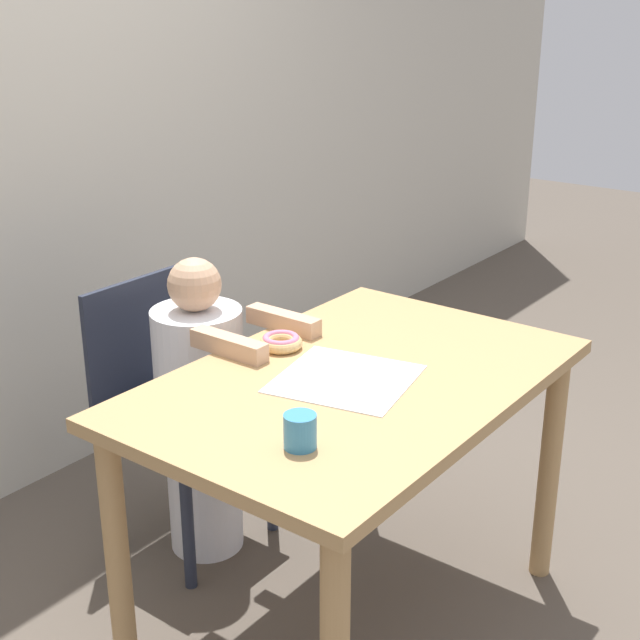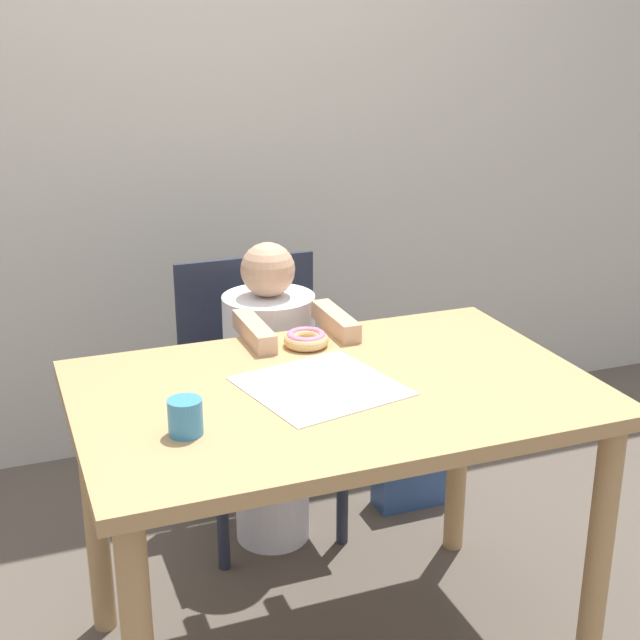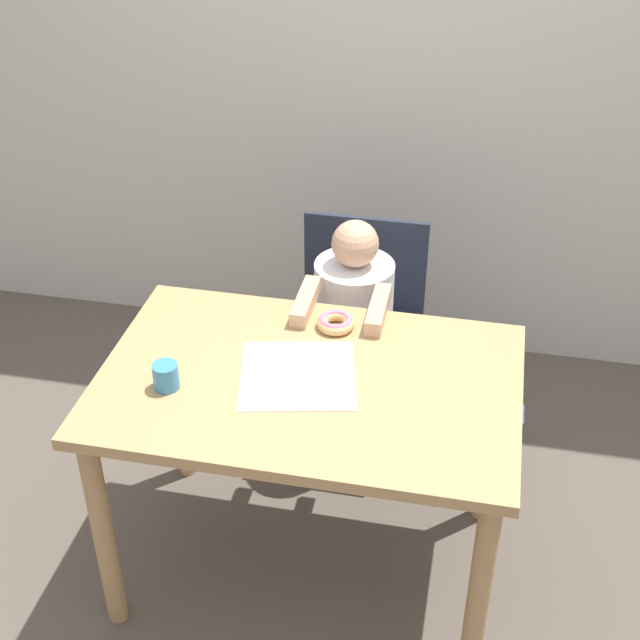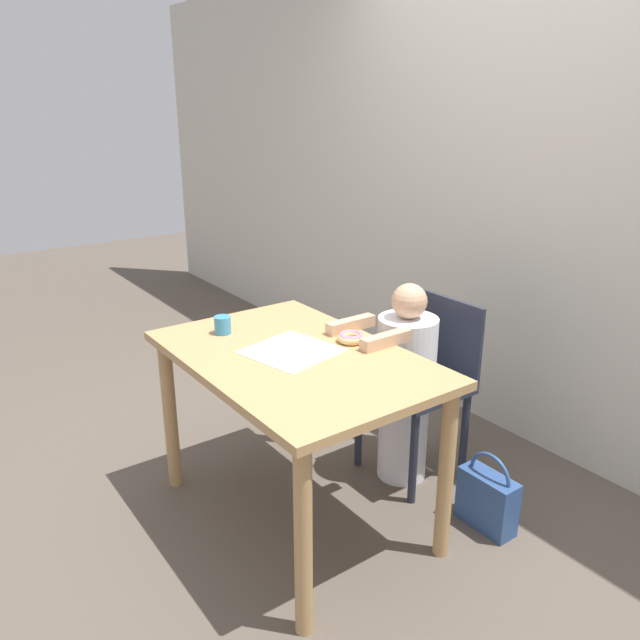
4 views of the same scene
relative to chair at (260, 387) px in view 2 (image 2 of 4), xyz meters
The scene contains 8 objects.
wall_back 1.04m from the chair, 92.42° to the left, with size 8.00×0.05×2.50m.
dining_table 0.71m from the chair, 92.37° to the right, with size 1.17×0.77×0.75m.
chair is the anchor object (origin of this frame).
child_figure 0.11m from the chair, 90.00° to the right, with size 0.28×0.48×0.94m.
donut 0.53m from the chair, 90.28° to the right, with size 0.11×0.11×0.04m.
napkin 0.74m from the chair, 95.11° to the right, with size 0.38×0.38×0.00m.
handbag 0.60m from the chair, ahead, with size 0.25×0.11×0.34m.
cup 0.96m from the chair, 116.43° to the right, with size 0.07×0.07×0.08m.
Camera 2 is at (-0.70, -1.73, 1.56)m, focal length 50.00 mm.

